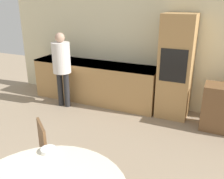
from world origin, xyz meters
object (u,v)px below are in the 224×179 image
object	(u,v)px
person_standing	(62,63)
bowl_centre	(49,150)
chair_far_left	(35,155)
oven_unit	(176,67)

from	to	relation	value
person_standing	bowl_centre	size ratio (longest dim) A/B	10.08
chair_far_left	person_standing	world-z (taller)	person_standing
oven_unit	bowl_centre	size ratio (longest dim) A/B	12.60
chair_far_left	bowl_centre	xyz separation A→B (m)	(0.36, -0.18, 0.28)
person_standing	oven_unit	bearing A→B (deg)	13.44
chair_far_left	person_standing	bearing A→B (deg)	157.10
oven_unit	bowl_centre	bearing A→B (deg)	-102.89
oven_unit	bowl_centre	distance (m)	3.06
bowl_centre	person_standing	bearing A→B (deg)	122.37
oven_unit	person_standing	xyz separation A→B (m)	(-2.23, -0.53, -0.02)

